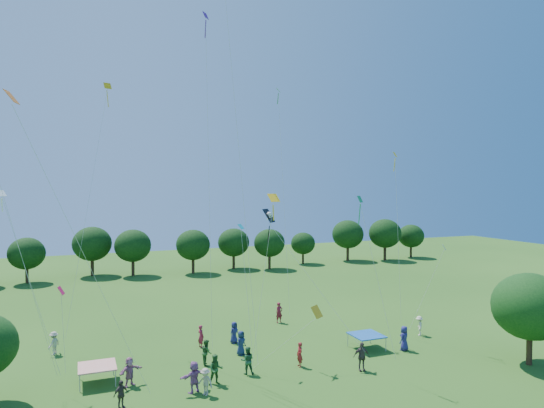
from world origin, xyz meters
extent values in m
cylinder|color=#422B19|center=(17.61, 11.22, 0.93)|extent=(0.38, 0.38, 1.86)
ellipsoid|color=#143F12|center=(17.61, 11.22, 3.97)|extent=(4.96, 4.96, 4.46)
cylinder|color=#422B19|center=(-16.56, 54.89, 0.92)|extent=(0.38, 0.38, 1.84)
ellipsoid|color=black|center=(-16.56, 54.89, 3.72)|extent=(4.42, 4.42, 3.98)
cylinder|color=#422B19|center=(-8.83, 57.29, 1.07)|extent=(0.44, 0.44, 2.14)
ellipsoid|color=black|center=(-8.83, 57.29, 4.33)|extent=(5.14, 5.14, 4.63)
cylinder|color=#422B19|center=(-3.73, 55.12, 1.01)|extent=(0.42, 0.42, 2.03)
ellipsoid|color=black|center=(-3.73, 55.12, 4.09)|extent=(4.86, 4.86, 4.37)
cylinder|color=#422B19|center=(4.25, 54.00, 0.98)|extent=(0.40, 0.40, 1.96)
ellipsoid|color=black|center=(4.25, 54.00, 3.96)|extent=(4.71, 4.71, 4.24)
cylinder|color=#422B19|center=(10.62, 55.53, 0.96)|extent=(0.39, 0.39, 1.91)
ellipsoid|color=black|center=(10.62, 55.53, 3.87)|extent=(4.59, 4.59, 4.13)
cylinder|color=#422B19|center=(15.42, 53.36, 0.94)|extent=(0.39, 0.39, 1.89)
ellipsoid|color=black|center=(15.42, 53.36, 3.82)|extent=(4.54, 4.54, 4.08)
cylinder|color=#422B19|center=(22.08, 55.90, 0.79)|extent=(0.33, 0.33, 1.58)
ellipsoid|color=black|center=(22.08, 55.90, 3.20)|extent=(3.80, 3.80, 3.42)
cylinder|color=#422B19|center=(30.27, 56.13, 1.07)|extent=(0.44, 0.44, 2.13)
ellipsoid|color=black|center=(30.27, 56.13, 4.31)|extent=(5.12, 5.12, 4.61)
cylinder|color=#422B19|center=(36.10, 54.14, 1.09)|extent=(0.45, 0.45, 2.18)
ellipsoid|color=black|center=(36.10, 54.14, 4.41)|extent=(5.24, 5.24, 4.72)
cylinder|color=#422B19|center=(42.14, 55.19, 0.91)|extent=(0.37, 0.37, 1.81)
ellipsoid|color=black|center=(42.14, 55.19, 3.66)|extent=(4.35, 4.35, 3.91)
cube|color=red|center=(-9.59, 18.80, 1.05)|extent=(2.20, 2.20, 0.08)
cylinder|color=#999999|center=(-10.59, 17.80, 0.55)|extent=(0.05, 0.05, 1.10)
cylinder|color=#999999|center=(-8.59, 17.80, 0.55)|extent=(0.05, 0.05, 1.10)
cylinder|color=#999999|center=(-10.59, 19.80, 0.55)|extent=(0.05, 0.05, 1.10)
cylinder|color=#999999|center=(-8.59, 19.80, 0.55)|extent=(0.05, 0.05, 1.10)
cube|color=#18529F|center=(9.15, 17.99, 1.05)|extent=(2.20, 2.20, 0.08)
cylinder|color=#999999|center=(8.15, 16.99, 0.55)|extent=(0.05, 0.05, 1.10)
cylinder|color=#999999|center=(10.15, 16.99, 0.55)|extent=(0.05, 0.05, 1.10)
cylinder|color=#999999|center=(8.15, 18.99, 0.55)|extent=(0.05, 0.05, 1.10)
cylinder|color=#999999|center=(10.15, 18.99, 0.55)|extent=(0.05, 0.05, 1.10)
imported|color=navy|center=(0.47, 22.95, 0.83)|extent=(0.93, 0.75, 1.65)
imported|color=maroon|center=(3.06, 16.66, 0.81)|extent=(0.40, 0.61, 1.63)
imported|color=#255223|center=(-2.63, 19.31, 0.85)|extent=(0.52, 0.88, 1.71)
imported|color=beige|center=(14.94, 19.23, 0.78)|extent=(0.97, 1.10, 1.56)
imported|color=#3C3330|center=(-8.53, 14.72, 0.77)|extent=(0.99, 0.82, 1.54)
imported|color=#A46086|center=(-7.79, 17.67, 0.87)|extent=(1.69, 1.32, 1.74)
imported|color=navy|center=(11.55, 16.71, 0.90)|extent=(1.01, 0.80, 1.80)
imported|color=maroon|center=(-2.14, 22.95, 0.84)|extent=(0.59, 0.72, 1.67)
imported|color=#235330|center=(-0.60, 16.77, 0.88)|extent=(0.95, 0.64, 1.76)
imported|color=#A49C83|center=(-3.87, 14.67, 0.78)|extent=(0.99, 1.08, 1.56)
imported|color=#453A37|center=(6.50, 14.50, 0.93)|extent=(1.18, 0.72, 1.87)
imported|color=#975896|center=(-4.39, 15.27, 0.92)|extent=(1.82, 1.22, 1.84)
imported|color=navy|center=(0.14, 20.28, 0.87)|extent=(0.96, 0.88, 1.73)
imported|color=maroon|center=(5.84, 26.82, 0.91)|extent=(0.74, 0.54, 1.81)
imported|color=#275A26|center=(-2.90, 15.92, 0.91)|extent=(0.95, 0.58, 1.83)
imported|color=#ABA489|center=(-12.28, 25.34, 0.83)|extent=(1.01, 1.16, 1.65)
cube|color=black|center=(1.88, 19.26, 9.99)|extent=(1.17, 1.22, 0.94)
cube|color=black|center=(1.88, 19.31, 8.70)|extent=(0.08, 0.27, 1.18)
sphere|color=white|center=(1.88, 19.20, 10.09)|extent=(0.34, 0.34, 0.34)
cylinder|color=white|center=(1.88, 19.20, 9.81)|extent=(0.25, 0.48, 0.32)
cylinder|color=white|center=(1.88, 19.20, 9.81)|extent=(0.25, 0.48, 0.32)
cylinder|color=beige|center=(4.24, 16.75, 5.41)|extent=(4.74, 5.05, 8.24)
cylinder|color=beige|center=(-1.66, 15.03, 13.90)|extent=(2.08, 0.79, 25.21)
cube|color=#E00D43|center=(-11.52, 18.37, 5.95)|extent=(0.40, 0.60, 0.49)
cylinder|color=beige|center=(-11.43, 18.03, 3.51)|extent=(0.21, 0.70, 4.42)
cube|color=#FFAF0D|center=(-8.17, 29.81, 20.29)|extent=(0.67, 0.48, 0.53)
cube|color=#FFAF0D|center=(-8.17, 29.86, 19.24)|extent=(0.19, 0.29, 1.32)
cylinder|color=beige|center=(-9.83, 27.28, 10.67)|extent=(3.34, 5.09, 18.74)
cube|color=yellow|center=(-0.20, 13.26, 11.38)|extent=(0.71, 0.58, 0.47)
cube|color=yellow|center=(-0.20, 13.31, 10.52)|extent=(0.16, 0.21, 0.92)
cylinder|color=beige|center=(-0.60, 13.98, 6.21)|extent=(0.83, 1.47, 9.82)
cube|color=#1A904B|center=(6.16, 14.26, 11.22)|extent=(0.51, 0.45, 0.42)
cube|color=#1A904B|center=(6.16, 14.31, 10.25)|extent=(0.12, 0.30, 1.33)
cylinder|color=beige|center=(6.91, 13.35, 6.16)|extent=(1.53, 1.84, 9.73)
cylinder|color=beige|center=(-13.87, 15.43, 10.84)|extent=(4.22, 4.09, 19.09)
cube|color=#64178C|center=(-2.65, 19.05, 23.21)|extent=(0.50, 0.51, 0.45)
cube|color=#64178C|center=(-2.65, 19.10, 22.33)|extent=(0.07, 0.25, 1.11)
cylinder|color=beige|center=(-2.54, 18.78, 12.15)|extent=(0.24, 0.55, 21.70)
cube|color=white|center=(-14.31, 17.03, 11.66)|extent=(0.48, 0.48, 0.31)
cube|color=white|center=(-14.31, 17.08, 11.03)|extent=(0.07, 0.17, 0.74)
cylinder|color=beige|center=(-12.95, 17.21, 6.40)|extent=(2.74, 0.38, 10.20)
cube|color=#0A8FA4|center=(-0.27, 18.98, 9.31)|extent=(0.53, 0.53, 0.33)
cylinder|color=beige|center=(-0.24, 17.92, 5.21)|extent=(0.08, 2.14, 7.83)
cube|color=#CE590C|center=(-12.82, 8.44, 15.39)|extent=(0.54, 0.71, 0.50)
cylinder|color=beige|center=(-10.01, 10.68, 8.21)|extent=(5.65, 4.51, 13.84)
cube|color=yellow|center=(12.99, 19.98, 14.59)|extent=(0.52, 0.49, 0.40)
cube|color=yellow|center=(12.99, 20.03, 13.77)|extent=(0.09, 0.24, 1.05)
cylinder|color=beige|center=(13.18, 19.75, 7.85)|extent=(0.41, 0.49, 13.10)
cube|color=gold|center=(0.50, 9.22, 5.73)|extent=(0.75, 0.68, 0.57)
cylinder|color=beige|center=(-0.29, 11.77, 3.38)|extent=(1.62, 5.11, 4.17)
cube|color=#2E8F1A|center=(5.76, 26.88, 20.43)|extent=(0.54, 0.56, 0.33)
cube|color=#2E8F1A|center=(5.76, 26.93, 19.69)|extent=(0.08, 0.21, 0.91)
cylinder|color=beige|center=(5.77, 25.62, 10.77)|extent=(0.03, 2.53, 18.95)
cube|color=#1726E9|center=(14.41, 15.88, 7.56)|extent=(0.41, 0.44, 0.37)
cylinder|color=beige|center=(13.51, 16.66, 4.35)|extent=(1.84, 1.58, 6.10)
camera|label=1|loc=(-10.56, -12.27, 11.99)|focal=32.00mm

